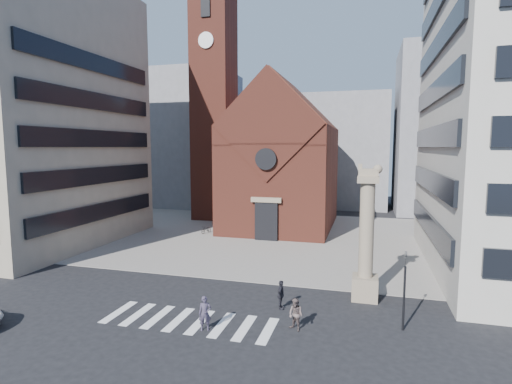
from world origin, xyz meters
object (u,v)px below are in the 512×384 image
pedestrian_0 (205,313)px  traffic_light (404,289)px  lion_column (366,246)px  pedestrian_1 (296,315)px  pedestrian_2 (281,295)px  scooter_0 (206,230)px

pedestrian_0 → traffic_light: bearing=-7.8°
lion_column → pedestrian_1: 7.05m
traffic_light → pedestrian_0: bearing=-164.5°
lion_column → pedestrian_2: lion_column is taller
traffic_light → scooter_0: bearing=134.9°
pedestrian_2 → scooter_0: (-12.53, 18.42, -0.43)m
traffic_light → pedestrian_2: bearing=171.6°
pedestrian_1 → traffic_light: bearing=43.6°
pedestrian_1 → scooter_0: size_ratio=1.14×
lion_column → scooter_0: size_ratio=5.72×
pedestrian_1 → scooter_0: pedestrian_1 is taller
pedestrian_0 → scooter_0: size_ratio=1.22×
traffic_light → scooter_0: traffic_light is taller
traffic_light → pedestrian_0: (-10.15, -2.82, -1.36)m
traffic_light → pedestrian_1: traffic_light is taller
pedestrian_1 → pedestrian_2: 2.88m
traffic_light → scooter_0: size_ratio=2.83×
lion_column → traffic_light: (1.99, -4.00, -1.17)m
traffic_light → pedestrian_1: bearing=-164.5°
pedestrian_0 → scooter_0: pedestrian_0 is taller
pedestrian_2 → lion_column: bearing=-56.1°
lion_column → pedestrian_1: (-3.51, -5.53, -2.59)m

